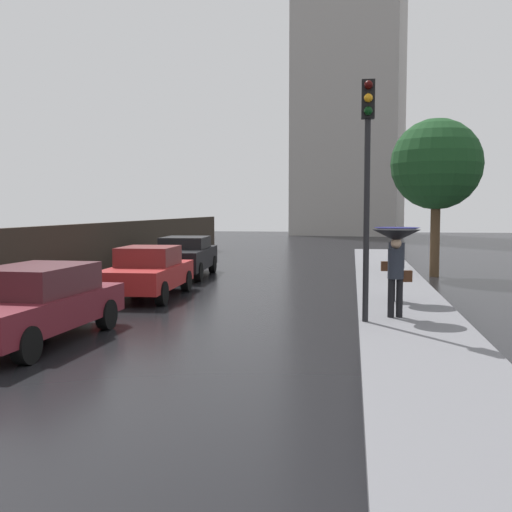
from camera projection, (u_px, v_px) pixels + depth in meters
name	position (u px, v px, depth m)	size (l,w,h in m)	color
sidewalk_strip	(488.00, 467.00, 5.65)	(2.20, 60.00, 0.14)	slate
car_maroon_near_kerb	(34.00, 303.00, 11.25)	(1.93, 4.43, 1.39)	maroon
car_red_far_ahead	(148.00, 272.00, 16.97)	(1.83, 4.12, 1.39)	maroon
car_black_behind_camera	(184.00, 256.00, 22.20)	(2.06, 4.63, 1.42)	black
pedestrian_with_umbrella_near	(397.00, 242.00, 15.28)	(1.12, 1.12, 1.83)	black
pedestrian_with_umbrella_far	(396.00, 247.00, 12.97)	(1.00, 1.00, 1.85)	black
traffic_light	(367.00, 157.00, 12.33)	(0.26, 0.39, 4.83)	black
street_tree_near	(437.00, 165.00, 21.91)	(3.22, 3.22, 5.62)	#4C3823
distant_tower	(351.00, 51.00, 57.47)	(10.79, 9.76, 34.14)	#9E9993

